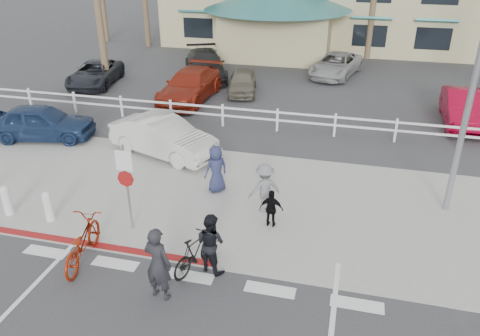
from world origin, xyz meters
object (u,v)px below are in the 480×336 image
(sign_post, at_px, (127,184))
(car_red_compact, at_px, (41,122))
(bike_black, at_px, (196,252))
(bike_red, at_px, (82,242))
(car_white_sedan, at_px, (164,137))

(sign_post, xyz_separation_m, car_red_compact, (-6.45, 5.17, -0.73))
(sign_post, bearing_deg, car_red_compact, 141.29)
(bike_black, bearing_deg, car_red_compact, -15.84)
(bike_red, distance_m, car_white_sedan, 6.61)
(sign_post, relative_size, bike_red, 1.35)
(bike_black, xyz_separation_m, car_white_sedan, (-3.39, 6.19, 0.23))
(bike_red, height_order, car_red_compact, car_red_compact)
(car_white_sedan, bearing_deg, sign_post, -149.05)
(sign_post, relative_size, bike_black, 1.77)
(bike_black, xyz_separation_m, car_red_compact, (-8.80, 6.42, 0.22))
(car_white_sedan, bearing_deg, bike_red, -156.55)
(bike_red, relative_size, bike_black, 1.31)
(sign_post, relative_size, car_red_compact, 0.69)
(sign_post, bearing_deg, car_white_sedan, 101.90)
(sign_post, distance_m, bike_black, 2.83)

